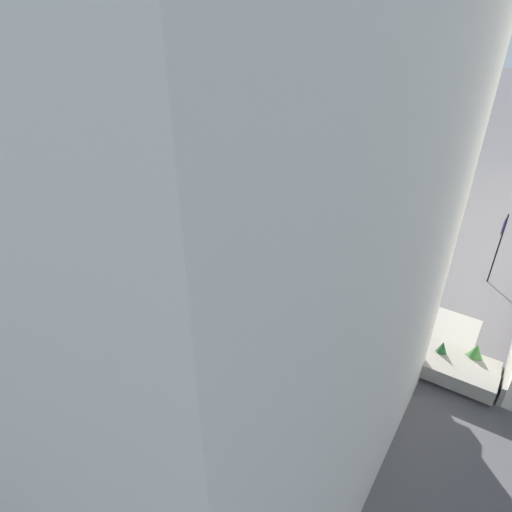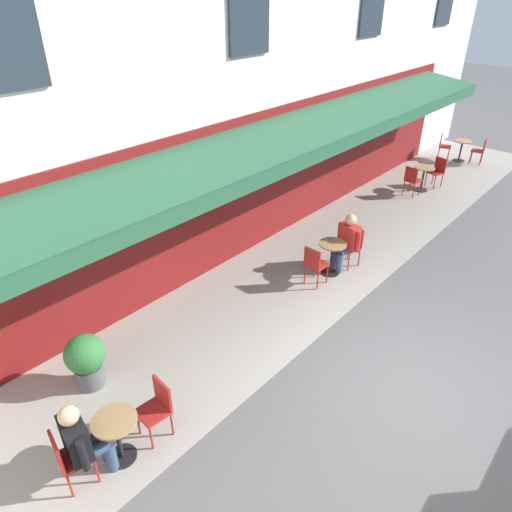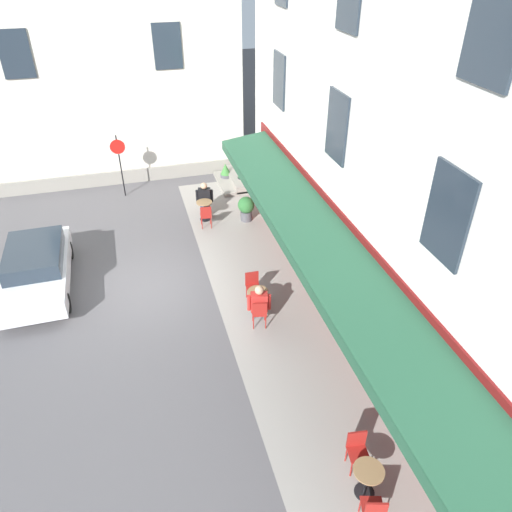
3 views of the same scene
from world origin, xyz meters
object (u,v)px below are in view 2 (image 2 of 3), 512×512
(cafe_chair_red_back_row, at_px, (67,456))
(seated_companion_in_black, at_px, (82,439))
(cafe_chair_red_kerbside, at_px, (481,149))
(cafe_table_far_end, at_px, (332,254))
(cafe_chair_red_facing_street, at_px, (438,170))
(cafe_table_streetside, at_px, (117,433))
(cafe_chair_red_corner_left, at_px, (443,144))
(cafe_chair_red_by_window, at_px, (352,243))
(cafe_chair_red_under_awning, at_px, (158,404))
(potted_plant_entrance_right, at_px, (86,359))
(cafe_table_mid_terrace, at_px, (423,175))
(cafe_chair_red_corner_right, at_px, (315,263))
(seated_patron_in_red, at_px, (346,240))
(cafe_table_near_entrance, at_px, (461,148))
(cafe_chair_red_near_door, at_px, (412,179))

(cafe_chair_red_back_row, height_order, seated_companion_in_black, seated_companion_in_black)
(cafe_chair_red_kerbside, xyz_separation_m, cafe_table_far_end, (9.44, 0.06, -0.06))
(cafe_table_far_end, bearing_deg, cafe_chair_red_facing_street, -176.84)
(cafe_table_far_end, bearing_deg, cafe_table_streetside, 4.63)
(cafe_chair_red_corner_left, distance_m, cafe_chair_red_facing_street, 2.83)
(cafe_chair_red_kerbside, height_order, cafe_chair_red_by_window, same)
(cafe_chair_red_under_awning, distance_m, cafe_chair_red_back_row, 1.26)
(cafe_table_streetside, bearing_deg, cafe_chair_red_under_awning, 174.55)
(cafe_chair_red_by_window, relative_size, potted_plant_entrance_right, 0.95)
(cafe_table_mid_terrace, bearing_deg, cafe_chair_red_corner_right, 4.56)
(cafe_chair_red_under_awning, xyz_separation_m, cafe_chair_red_corner_right, (-4.53, -0.55, 0.00))
(cafe_chair_red_back_row, distance_m, cafe_chair_red_corner_right, 5.79)
(cafe_chair_red_facing_street, relative_size, seated_patron_in_red, 0.70)
(cafe_table_mid_terrace, xyz_separation_m, seated_patron_in_red, (5.43, 0.62, 0.20))
(cafe_chair_red_corner_left, relative_size, cafe_table_far_end, 1.21)
(cafe_table_near_entrance, xyz_separation_m, seated_companion_in_black, (15.53, 1.07, 0.21))
(cafe_chair_red_by_window, bearing_deg, cafe_table_mid_terrace, -172.75)
(cafe_table_mid_terrace, bearing_deg, seated_patron_in_red, 6.51)
(cafe_chair_red_by_window, height_order, seated_patron_in_red, seated_patron_in_red)
(cafe_table_near_entrance, xyz_separation_m, cafe_chair_red_corner_left, (0.21, -0.60, 0.06))
(cafe_chair_red_near_door, distance_m, cafe_chair_red_by_window, 4.65)
(cafe_chair_red_under_awning, bearing_deg, cafe_chair_red_kerbside, -177.68)
(cafe_chair_red_kerbside, distance_m, cafe_chair_red_back_row, 15.86)
(cafe_table_mid_terrace, height_order, seated_patron_in_red, seated_patron_in_red)
(cafe_chair_red_by_window, bearing_deg, cafe_chair_red_kerbside, -178.75)
(cafe_chair_red_back_row, distance_m, seated_patron_in_red, 6.83)
(cafe_table_near_entrance, height_order, cafe_chair_red_kerbside, cafe_chair_red_kerbside)
(cafe_table_streetside, relative_size, cafe_chair_red_corner_right, 0.82)
(cafe_chair_red_corner_right, height_order, seated_patron_in_red, seated_patron_in_red)
(cafe_chair_red_back_row, bearing_deg, cafe_chair_red_corner_right, -176.49)
(cafe_chair_red_back_row, xyz_separation_m, seated_companion_in_black, (-0.21, 0.04, 0.15))
(cafe_table_near_entrance, xyz_separation_m, cafe_chair_red_facing_street, (2.89, 0.33, 0.06))
(cafe_chair_red_corner_left, xyz_separation_m, seated_patron_in_red, (8.71, 1.37, 0.15))
(cafe_table_streetside, bearing_deg, cafe_table_far_end, -175.37)
(cafe_chair_red_facing_street, xyz_separation_m, cafe_chair_red_under_awning, (11.61, 0.88, 0.00))
(cafe_table_mid_terrace, xyz_separation_m, cafe_table_far_end, (5.83, 0.53, 0.00))
(cafe_table_near_entrance, distance_m, cafe_table_streetside, 15.17)
(cafe_chair_red_kerbside, relative_size, cafe_table_streetside, 1.21)
(seated_patron_in_red, xyz_separation_m, potted_plant_entrance_right, (5.74, -1.13, -0.15))
(cafe_chair_red_kerbside, distance_m, cafe_chair_red_facing_street, 3.01)
(seated_patron_in_red, bearing_deg, potted_plant_entrance_right, -11.11)
(cafe_chair_red_facing_street, distance_m, potted_plant_entrance_right, 11.80)
(cafe_chair_red_near_door, bearing_deg, cafe_chair_red_under_awning, 6.29)
(cafe_chair_red_facing_street, relative_size, cafe_table_streetside, 1.21)
(cafe_chair_red_by_window, distance_m, seated_companion_in_black, 6.83)
(cafe_chair_red_corner_left, xyz_separation_m, cafe_chair_red_under_awning, (14.29, 1.81, 0.00))
(potted_plant_entrance_right, bearing_deg, cafe_chair_red_under_awning, 96.16)
(cafe_chair_red_corner_left, relative_size, cafe_table_streetside, 1.21)
(cafe_chair_red_near_door, height_order, seated_patron_in_red, seated_patron_in_red)
(cafe_chair_red_under_awning, distance_m, cafe_chair_red_corner_right, 4.57)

